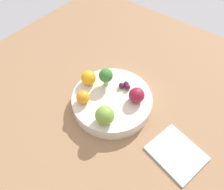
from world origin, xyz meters
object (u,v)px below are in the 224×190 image
Objects in this scene: apple_red at (105,115)px; orange_back at (89,77)px; bowl at (112,101)px; apple_green at (137,95)px; orange_front at (83,97)px; grape_cluster at (125,86)px; broccoli at (106,76)px; napkin at (176,153)px.

apple_red is 0.16m from orange_back.
bowl is 4.64× the size of apple_red.
apple_green reaches higher than orange_front.
apple_red is at bearing -78.80° from grape_cluster.
orange_back is (-0.05, -0.03, -0.02)m from broccoli.
orange_back reaches higher than orange_front.
grape_cluster reaches higher than bowl.
broccoli reaches higher than orange_back.
bowl is 0.09m from broccoli.
apple_green is (0.03, 0.12, -0.00)m from apple_red.
grape_cluster is at bearing 24.81° from broccoli.
broccoli reaches higher than napkin.
orange_back is (-0.04, 0.07, 0.00)m from orange_front.
apple_green is 1.00× the size of orange_back.
orange_back is (-0.10, 0.00, 0.05)m from bowl.
bowl is at bearing -32.05° from broccoli.
bowl is 0.11m from orange_back.
orange_back reaches higher than grape_cluster.
orange_front is at bearing -131.01° from bowl.
orange_front is at bearing -171.50° from napkin.
orange_front is 1.22× the size of grape_cluster.
bowl is 5.27× the size of orange_back.
apple_red is 1.36× the size of orange_front.
apple_red reaches higher than orange_back.
napkin is at bearing 15.77° from apple_red.
apple_green is 0.17m from orange_back.
grape_cluster is 0.26m from napkin.
apple_green is at bearing 28.37° from bowl.
bowl is 0.07m from grape_cluster.
apple_red is at bearing -32.04° from orange_back.
bowl is 0.26m from napkin.
apple_red is (0.09, -0.11, -0.01)m from broccoli.
broccoli is at bearing 29.29° from orange_back.
apple_red is at bearing -103.90° from apple_green.
napkin is at bearing -5.06° from bowl.
orange_front is (-0.10, 0.01, -0.01)m from apple_red.
orange_back is 1.47× the size of grape_cluster.
orange_back is at bearing -168.60° from apple_green.
apple_green and orange_back have the same top height.
napkin is (0.35, -0.03, -0.07)m from orange_back.
bowl is at bearing -1.78° from orange_back.
orange_front is 0.83× the size of orange_back.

